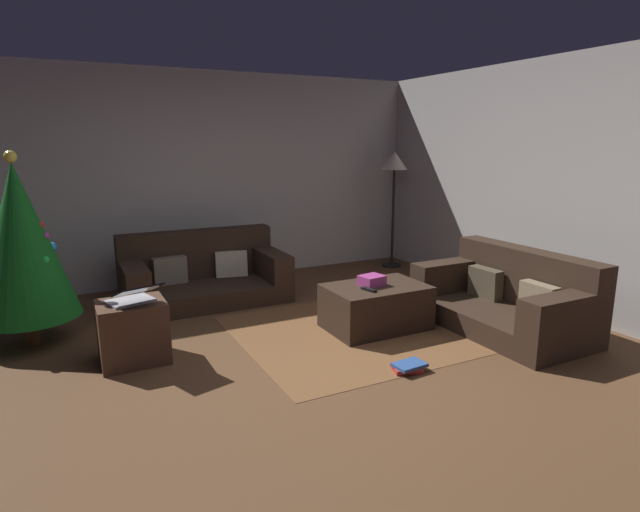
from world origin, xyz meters
The scene contains 14 objects.
ground_plane centered at (0.00, 0.00, 0.00)m, with size 6.40×6.40×0.00m, color brown.
rear_partition centered at (0.00, 3.14, 1.30)m, with size 6.40×0.12×2.60m, color #BCB7B2.
corner_partition centered at (3.14, 0.00, 1.30)m, with size 0.12×6.40×2.60m, color #B5B0AB.
couch_left centered at (-0.10, 2.27, 0.28)m, with size 1.76×0.98×0.75m.
couch_right centered at (2.26, 0.01, 0.28)m, with size 0.89×1.63×0.74m.
ottoman centered at (1.12, 0.58, 0.21)m, with size 0.93×0.63×0.42m, color #332319.
gift_box centered at (1.09, 0.61, 0.47)m, with size 0.22×0.18×0.10m, color #B23F8C.
tv_remote centered at (0.97, 0.47, 0.43)m, with size 0.05×0.16×0.02m, color black.
christmas_tree centered at (-1.79, 1.62, 0.92)m, with size 0.85×0.85×1.68m.
side_table centered at (-1.04, 0.83, 0.25)m, with size 0.52×0.44×0.50m, color #4C3323.
laptop centered at (-1.03, 0.77, 0.56)m, with size 0.43×0.49×0.19m.
book_stack centered at (0.82, -0.35, 0.03)m, with size 0.27×0.23×0.07m.
corner_lamp centered at (2.72, 2.60, 1.37)m, with size 0.36×0.36×1.61m.
area_rug centered at (1.12, 0.58, 0.00)m, with size 2.60×2.00×0.01m, color brown.
Camera 1 is at (-1.50, -3.36, 1.75)m, focal length 29.03 mm.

